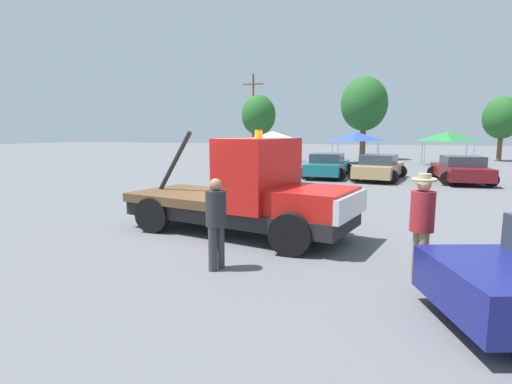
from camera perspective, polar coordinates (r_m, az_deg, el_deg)
ground_plane at (r=9.96m, az=-2.73°, el=-5.84°), size 160.00×160.00×0.00m
tow_truck at (r=9.58m, az=-0.96°, el=-0.45°), size 6.02×3.12×2.53m
person_near_truck at (r=7.14m, az=22.65°, el=-3.47°), size 0.40×0.40×1.80m
person_at_hood at (r=7.16m, az=-5.73°, el=-3.64°), size 0.37×0.37×1.66m
parked_car_skyblue at (r=23.57m, az=0.57°, el=4.03°), size 2.88×4.98×1.34m
parked_car_teal at (r=22.78m, az=10.19°, el=3.74°), size 2.45×4.76×1.34m
parked_car_tan at (r=22.11m, az=17.17°, el=3.36°), size 2.88×4.97×1.34m
parked_car_maroon at (r=22.46m, az=27.19°, el=2.88°), size 2.85×4.94×1.34m
canopy_tent_white at (r=34.60m, az=2.38°, el=8.05°), size 3.43×3.43×2.61m
canopy_tent_blue at (r=33.73m, az=14.17°, el=7.69°), size 3.48×3.48×2.54m
canopy_tent_green at (r=33.79m, az=25.65°, el=7.18°), size 3.32×3.32×2.57m
tree_left at (r=41.11m, az=31.73°, el=9.00°), size 3.14×3.14×5.60m
tree_center at (r=42.70m, az=0.37°, el=10.88°), size 3.58×3.58×6.40m
tree_right at (r=39.16m, az=15.19°, el=12.02°), size 4.27×4.27×7.62m
utility_pole at (r=42.59m, az=-0.41°, el=11.19°), size 2.20×0.24×8.50m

